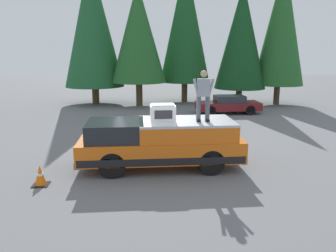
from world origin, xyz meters
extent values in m
plane|color=slate|center=(0.00, 0.00, 0.00)|extent=(90.00, 90.00, 0.00)
cube|color=orange|center=(-0.50, -0.27, 0.70)|extent=(2.00, 5.50, 0.70)
cube|color=black|center=(-0.50, -0.27, 0.51)|extent=(2.01, 5.39, 0.24)
cube|color=black|center=(-0.50, 1.24, 1.35)|extent=(1.84, 1.87, 0.60)
cube|color=orange|center=(-0.50, -1.15, 1.31)|extent=(1.92, 3.19, 0.52)
cube|color=#B7BABF|center=(-0.50, -1.15, 1.61)|extent=(1.94, 3.19, 0.08)
cube|color=#232326|center=(-0.50, 2.42, 0.43)|extent=(1.96, 0.16, 0.20)
cube|color=#B2B5BA|center=(-0.50, -2.96, 0.43)|extent=(1.96, 0.16, 0.20)
cylinder|color=black|center=(-1.35, 1.32, 0.42)|extent=(0.30, 0.84, 0.84)
cylinder|color=black|center=(0.35, 1.32, 0.42)|extent=(0.30, 0.84, 0.84)
cylinder|color=black|center=(-1.35, -1.87, 0.42)|extent=(0.30, 0.84, 0.84)
cylinder|color=black|center=(0.35, -1.87, 0.42)|extent=(0.30, 0.84, 0.84)
cube|color=silver|center=(-0.46, -0.35, 1.91)|extent=(0.64, 0.84, 0.52)
cube|color=#2D2D30|center=(-0.79, -0.35, 1.91)|extent=(0.01, 0.59, 0.29)
cube|color=#99999E|center=(-0.46, -0.35, 2.19)|extent=(0.58, 0.76, 0.04)
cylinder|color=#4C515B|center=(-0.73, -1.83, 2.07)|extent=(0.15, 0.15, 0.84)
cube|color=black|center=(-0.77, -1.83, 1.69)|extent=(0.26, 0.11, 0.08)
cylinder|color=#4C515B|center=(-0.73, -1.53, 2.07)|extent=(0.15, 0.15, 0.84)
cube|color=black|center=(-0.77, -1.53, 1.69)|extent=(0.26, 0.11, 0.08)
cube|color=#9399A3|center=(-0.73, -1.68, 2.78)|extent=(0.24, 0.40, 0.58)
sphere|color=tan|center=(-0.73, -1.68, 3.23)|extent=(0.22, 0.22, 0.22)
cylinder|color=#9399A3|center=(-0.76, -1.92, 2.78)|extent=(0.09, 0.23, 0.58)
cylinder|color=#9399A3|center=(-0.76, -1.43, 2.78)|extent=(0.09, 0.23, 0.58)
cube|color=maroon|center=(9.65, -5.33, 0.49)|extent=(1.64, 4.10, 0.50)
cube|color=#282D38|center=(9.65, -5.43, 0.95)|extent=(1.31, 1.89, 0.42)
cylinder|color=black|center=(8.93, -4.06, 0.31)|extent=(0.20, 0.62, 0.62)
cylinder|color=black|center=(10.37, -4.06, 0.31)|extent=(0.20, 0.62, 0.62)
cylinder|color=black|center=(8.93, -6.60, 0.31)|extent=(0.20, 0.62, 0.62)
cylinder|color=black|center=(10.37, -6.60, 0.31)|extent=(0.20, 0.62, 0.62)
cube|color=black|center=(-1.79, 3.43, 0.01)|extent=(0.47, 0.47, 0.03)
cone|color=orange|center=(-1.79, 3.43, 0.31)|extent=(0.36, 0.36, 0.62)
cylinder|color=white|center=(-1.79, 3.43, 0.34)|extent=(0.19, 0.19, 0.06)
cylinder|color=#4C3826|center=(13.14, -10.05, 0.74)|extent=(0.44, 0.44, 1.48)
cone|color=#235B28|center=(13.14, -10.05, 5.91)|extent=(3.67, 3.67, 8.86)
cylinder|color=#4C3826|center=(13.16, -7.11, 0.62)|extent=(0.45, 0.45, 1.25)
cone|color=#14421E|center=(13.16, -7.11, 5.03)|extent=(3.77, 3.77, 7.56)
cylinder|color=#4C3826|center=(15.20, -3.24, 0.79)|extent=(0.47, 0.47, 1.59)
cone|color=#194C23|center=(15.20, -3.24, 6.17)|extent=(3.91, 3.91, 9.17)
cylinder|color=#4C3826|center=(13.59, 0.39, 0.86)|extent=(0.48, 0.48, 1.72)
cone|color=#235B28|center=(13.59, 0.39, 5.24)|extent=(4.00, 4.00, 7.05)
cylinder|color=#4C3826|center=(14.66, 3.74, 0.67)|extent=(0.53, 0.53, 1.34)
cone|color=#1E562D|center=(14.66, 3.74, 6.00)|extent=(4.41, 4.41, 9.32)
camera|label=1|loc=(-11.61, 0.45, 3.92)|focal=36.00mm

